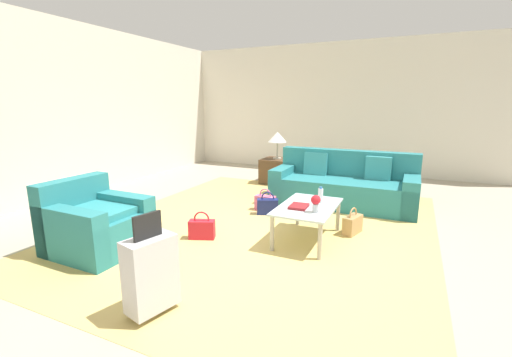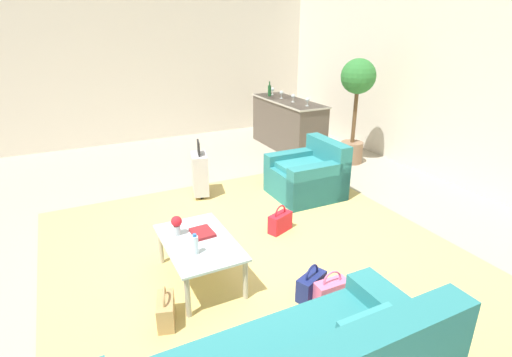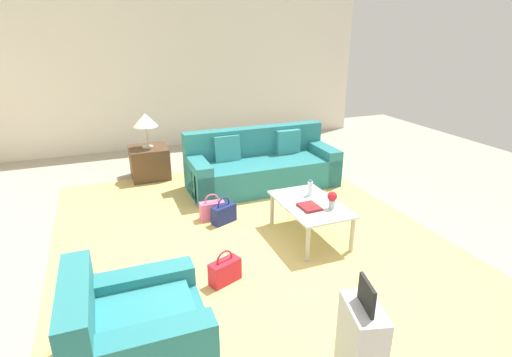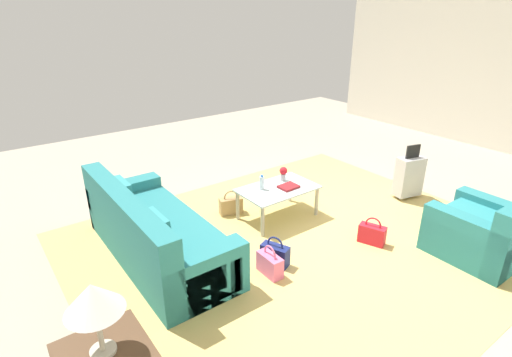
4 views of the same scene
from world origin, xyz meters
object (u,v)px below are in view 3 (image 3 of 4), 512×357
Objects in this scene: armchair at (131,338)px; coffee_table_book at (309,207)px; flower_vase at (332,198)px; handbag_pink at (212,210)px; handbag_tan at (324,206)px; handbag_red at (225,271)px; water_bottle at (310,188)px; side_table at (149,162)px; couch at (261,167)px; suitcase_silver at (361,342)px; table_lamp at (145,121)px; coffee_table at (310,207)px; handbag_navy at (224,214)px.

armchair is 2.40m from coffee_table_book.
flower_vase is 1.63m from handbag_pink.
handbag_tan is 1.00× the size of handbag_red.
armchair reaches higher than water_bottle.
armchair is 2.73m from water_bottle.
handbag_pink is (-1.90, -0.55, -0.13)m from side_table.
couch reaches higher than armchair.
water_bottle is 0.34× the size of side_table.
suitcase_silver is at bearing 154.47° from flower_vase.
coffee_table_book is at bearing -18.25° from suitcase_silver.
armchair reaches higher than coffee_table_book.
table_lamp is 1.59× the size of handbag_tan.
couch is 6.45× the size of handbag_red.
coffee_table is 2.94× the size of handbag_pink.
flower_vase is (1.08, -2.32, 0.28)m from armchair.
coffee_table is at bearing -131.00° from handbag_navy.
side_table is at bearing 180.00° from table_lamp.
table_lamp reaches higher than handbag_tan.
couch is 1.62m from water_bottle.
flower_vase is at bearing -151.35° from side_table.
armchair is 3.18m from handbag_tan.
flower_vase is 0.36× the size of table_lamp.
flower_vase is (-2.02, -0.05, 0.27)m from couch.
couch is 1.80m from coffee_table.
flower_vase reaches higher than coffee_table_book.
handbag_tan is at bearing -164.34° from couch.
water_bottle is 1.55m from handbag_red.
side_table is at bearing 28.65° from flower_vase.
handbag_tan is at bearing -101.71° from handbag_navy.
table_lamp is 3.43m from handbag_red.
water_bottle reaches higher than side_table.
coffee_table_book reaches higher than coffee_table.
water_bottle reaches higher than coffee_table.
handbag_tan and handbag_pink have the same top height.
armchair is 1.59× the size of side_table.
water_bottle is 1.33m from handbag_pink.
handbag_tan is at bearing -25.54° from flower_vase.
coffee_table is 1.33m from handbag_pink.
handbag_tan is at bearing -139.83° from table_lamp.
couch is at bearing -36.21° from armchair.
suitcase_silver is 1.60m from handbag_red.
flower_vase is 0.34× the size of side_table.
couch is at bearing -11.90° from suitcase_silver.
water_bottle is at bearing -31.60° from coffee_table_book.
couch is 2.00m from table_lamp.
water_bottle is (1.50, -2.27, 0.25)m from armchair.
armchair is at bearing 64.47° from suitcase_silver.
table_lamp is 1.59× the size of handbag_red.
suitcase_silver is 2.37× the size of handbag_navy.
water_bottle is at bearing -19.98° from suitcase_silver.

